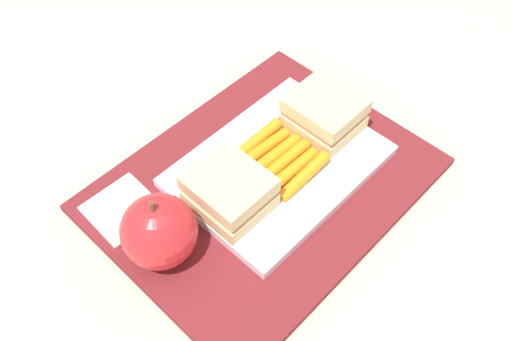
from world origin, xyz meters
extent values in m
plane|color=#B7AD99|center=(0.00, 0.00, 0.00)|extent=(2.40, 2.40, 0.00)
cube|color=maroon|center=(0.00, 0.00, 0.01)|extent=(0.36, 0.28, 0.01)
cube|color=white|center=(-0.03, 0.00, 0.02)|extent=(0.23, 0.17, 0.01)
cube|color=#DBC189|center=(-0.10, 0.00, 0.03)|extent=(0.07, 0.08, 0.02)
cube|color=pink|center=(-0.10, 0.00, 0.04)|extent=(0.07, 0.07, 0.01)
cube|color=#DBC189|center=(-0.10, 0.00, 0.06)|extent=(0.07, 0.08, 0.02)
cube|color=#DBC189|center=(0.05, 0.00, 0.03)|extent=(0.07, 0.08, 0.02)
cube|color=pink|center=(0.05, 0.00, 0.04)|extent=(0.07, 0.07, 0.01)
cube|color=#DBC189|center=(0.05, 0.00, 0.06)|extent=(0.07, 0.08, 0.02)
cylinder|color=orange|center=(-0.03, -0.04, 0.03)|extent=(0.08, 0.01, 0.02)
cylinder|color=orange|center=(-0.03, -0.02, 0.03)|extent=(0.08, 0.01, 0.02)
cylinder|color=orange|center=(-0.03, -0.01, 0.03)|extent=(0.08, 0.01, 0.02)
cylinder|color=orange|center=(-0.03, 0.01, 0.03)|extent=(0.08, 0.01, 0.01)
cylinder|color=orange|center=(-0.02, 0.02, 0.03)|extent=(0.08, 0.01, 0.02)
cylinder|color=orange|center=(-0.03, 0.04, 0.03)|extent=(0.08, 0.01, 0.02)
sphere|color=red|center=(0.14, -0.01, 0.05)|extent=(0.08, 0.08, 0.08)
cylinder|color=brown|center=(0.14, -0.01, 0.09)|extent=(0.01, 0.01, 0.01)
cube|color=white|center=(0.14, -0.09, 0.01)|extent=(0.07, 0.07, 0.00)
camera|label=1|loc=(0.28, 0.26, 0.52)|focal=39.49mm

